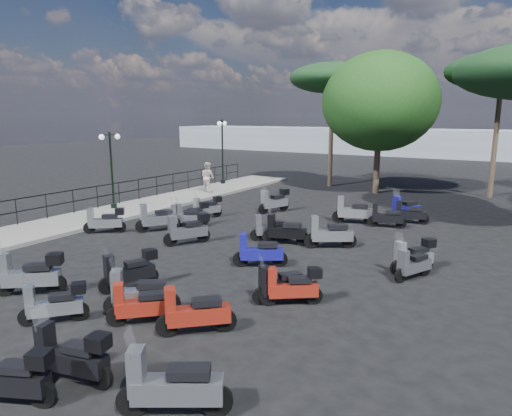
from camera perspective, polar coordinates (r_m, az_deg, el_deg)
The scene contains 38 objects.
ground at distance 15.81m, azimuth -10.71°, elevation -5.64°, with size 120.00×120.00×0.00m, color black.
sidewalk at distance 22.37m, azimuth -17.95°, elevation -0.75°, with size 3.00×30.00×0.15m, color slate.
railing at distance 23.09m, azimuth -20.56°, elevation 1.52°, with size 0.04×26.04×1.10m.
lamp_post_1 at distance 23.15m, azimuth -17.63°, elevation 5.13°, with size 0.42×1.07×3.69m.
lamp_post_2 at distance 30.37m, azimuth -4.23°, elevation 7.58°, with size 0.55×1.20×4.20m.
pedestrian_far at distance 27.12m, azimuth -6.06°, elevation 3.87°, with size 0.86×0.67×1.77m, color beige.
scooter_2 at distance 19.07m, azimuth -18.35°, elevation -1.54°, with size 1.35×1.20×1.31m.
scooter_3 at distance 18.83m, azimuth -12.28°, elevation -1.33°, with size 1.15×1.58×1.46m.
scooter_4 at distance 19.20m, azimuth -8.86°, elevation -1.17°, with size 1.35×1.02×1.27m.
scooter_5 at distance 20.84m, azimuth -6.16°, elevation 0.01°, with size 0.82×1.50×1.26m.
scooter_7 at distance 13.31m, azimuth -26.40°, elevation -7.49°, with size 1.54×1.28×1.46m.
scooter_8 at distance 12.81m, azimuth -15.52°, elevation -7.63°, with size 0.85×1.58×1.33m.
scooter_9 at distance 16.72m, azimuth -8.55°, elevation -2.72°, with size 1.06×1.62×1.42m.
scooter_10 at distance 19.42m, azimuth -8.13°, elevation -0.84°, with size 1.02×1.47×1.31m.
scooter_11 at distance 21.99m, azimuth 2.29°, elevation 0.84°, with size 0.91×1.71×1.43m.
scooter_12 at distance 8.75m, azimuth -28.61°, elevation -18.08°, with size 1.53×0.89×1.30m.
scooter_13 at distance 11.38m, azimuth -23.90°, elevation -10.95°, with size 1.11×1.21×1.20m.
scooter_14 at distance 11.16m, azimuth -14.30°, elevation -10.49°, with size 1.49×1.17×1.42m.
scooter_15 at distance 14.10m, azimuth 0.36°, elevation -5.55°, with size 1.50×1.02×1.35m.
scooter_16 at distance 16.56m, azimuth 3.62°, elevation -2.94°, with size 1.70×0.76×1.39m.
scooter_17 at distance 20.15m, azimuth 12.03°, elevation -0.46°, with size 1.82×0.82×1.49m.
scooter_18 at distance 8.92m, azimuth -22.08°, elevation -16.83°, with size 1.65×0.65×1.32m.
scooter_19 at distance 10.70m, azimuth -14.18°, elevation -11.75°, with size 1.23×1.18×1.28m.
scooter_20 at distance 11.57m, azimuth 3.15°, elevation -9.61°, with size 1.08×1.30×1.27m.
scooter_21 at distance 17.07m, azimuth 1.77°, elevation -2.64°, with size 1.26×1.11×1.26m.
scooter_22 at distance 16.25m, azimuth 9.14°, elevation -3.22°, with size 1.63×1.13×1.48m.
scooter_23 at distance 21.40m, azimuth 18.14°, elevation -0.14°, with size 1.05×1.61×1.43m.
scooter_24 at distance 7.66m, azimuth -10.55°, elevation -21.10°, with size 1.61×1.08×1.45m.
scooter_25 at distance 10.03m, azimuth -7.72°, elevation -12.91°, with size 1.34×1.26×1.38m.
scooter_26 at distance 11.40m, azimuth 4.54°, elevation -9.80°, with size 1.34×1.07×1.25m.
scooter_27 at distance 14.41m, azimuth 19.07°, elevation -5.78°, with size 1.05×1.40×1.28m.
scooter_28 at distance 13.82m, azimuth 19.00°, elevation -6.80°, with size 0.80×1.39×1.19m.
scooter_29 at distance 20.79m, azimuth 18.62°, elevation -0.67°, with size 1.56×0.66×1.26m.
scooter_31 at distance 19.76m, azimuth 15.94°, elevation -1.12°, with size 1.56×0.66×1.26m.
broadleaf_tree at distance 28.11m, azimuth 15.26°, elevation 12.68°, with size 6.74×6.74×8.25m.
pine_0 at distance 29.09m, azimuth 28.44°, elevation 14.80°, with size 6.03×6.03×8.03m.
pine_2 at distance 30.39m, azimuth 9.60°, elevation 15.68°, with size 5.54×5.54×7.90m.
distant_hills at distance 57.13m, azimuth 21.35°, elevation 7.61°, with size 70.00×8.00×3.00m, color gray.
Camera 1 is at (10.25, -11.11, 4.61)m, focal length 32.00 mm.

